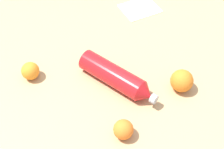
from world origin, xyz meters
name	(u,v)px	position (x,y,z in m)	size (l,w,h in m)	color
ground_plane	(99,84)	(0.00, 0.00, 0.00)	(2.40, 2.40, 0.00)	tan
water_bottle	(117,77)	(-0.05, 0.05, 0.04)	(0.11, 0.31, 0.08)	red
orange_0	(123,130)	(0.08, 0.20, 0.03)	(0.06, 0.06, 0.06)	orange
orange_1	(182,81)	(-0.19, 0.21, 0.04)	(0.08, 0.08, 0.08)	orange
orange_2	(30,71)	(0.15, -0.19, 0.03)	(0.06, 0.06, 0.06)	orange
folded_napkin	(140,8)	(-0.43, -0.20, 0.00)	(0.16, 0.13, 0.01)	white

